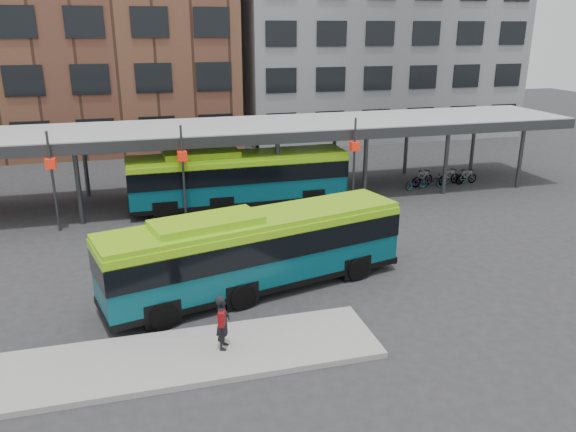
# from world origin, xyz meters

# --- Properties ---
(ground) EXTENTS (120.00, 120.00, 0.00)m
(ground) POSITION_xyz_m (0.00, 0.00, 0.00)
(ground) COLOR #28282B
(ground) RESTS_ON ground
(boarding_island) EXTENTS (14.00, 3.00, 0.18)m
(boarding_island) POSITION_xyz_m (-5.50, -3.00, 0.09)
(boarding_island) COLOR gray
(boarding_island) RESTS_ON ground
(canopy) EXTENTS (40.00, 6.53, 4.80)m
(canopy) POSITION_xyz_m (-0.06, 12.87, 3.91)
(canopy) COLOR #999B9E
(canopy) RESTS_ON ground
(building_brick) EXTENTS (26.00, 14.00, 22.00)m
(building_brick) POSITION_xyz_m (-10.00, 32.00, 11.00)
(building_brick) COLOR brown
(building_brick) RESTS_ON ground
(building_grey) EXTENTS (24.00, 14.00, 20.00)m
(building_grey) POSITION_xyz_m (16.00, 32.00, 10.00)
(building_grey) COLOR slate
(building_grey) RESTS_ON ground
(bus_front) EXTENTS (11.47, 4.99, 3.10)m
(bus_front) POSITION_xyz_m (-1.27, 0.99, 1.61)
(bus_front) COLOR #074652
(bus_front) RESTS_ON ground
(bus_rear) EXTENTS (11.62, 2.77, 3.19)m
(bus_rear) POSITION_xyz_m (-0.01, 11.19, 1.66)
(bus_rear) COLOR #074652
(bus_rear) RESTS_ON ground
(pedestrian) EXTENTS (0.58, 0.71, 1.69)m
(pedestrian) POSITION_xyz_m (-3.10, -2.95, 1.04)
(pedestrian) COLOR black
(pedestrian) RESTS_ON boarding_island
(bike_rack) EXTENTS (5.27, 1.51, 1.03)m
(bike_rack) POSITION_xyz_m (12.64, 12.09, 0.47)
(bike_rack) COLOR slate
(bike_rack) RESTS_ON ground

